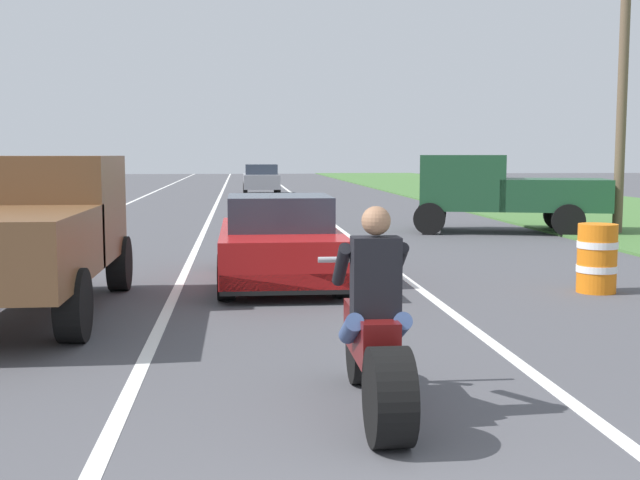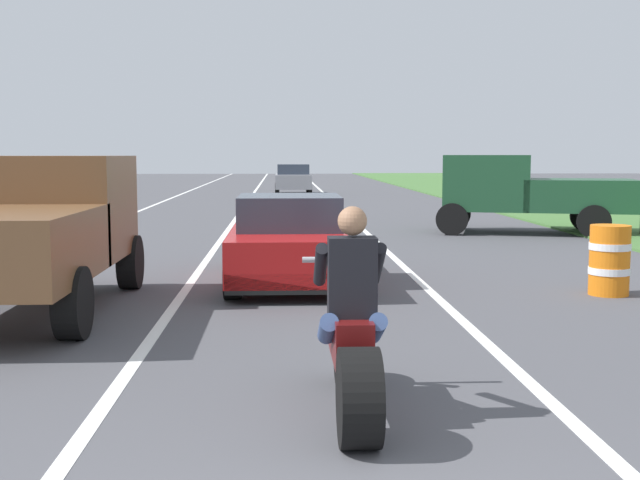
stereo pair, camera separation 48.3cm
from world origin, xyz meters
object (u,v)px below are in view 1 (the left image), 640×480
Objects in this scene: motorcycle_with_rider at (375,342)px; construction_barrel_nearest at (597,258)px; distant_car_far_ahead at (261,179)px; pickup_truck_left_lane_brown at (26,227)px; pickup_truck_right_shoulder_dark_green at (499,189)px; sports_car_red at (279,242)px.

motorcycle_with_rider is 2.21× the size of construction_barrel_nearest.
construction_barrel_nearest is at bearing -82.16° from distant_car_far_ahead.
pickup_truck_left_lane_brown and pickup_truck_right_shoulder_dark_green have the same top height.
motorcycle_with_rider is 0.43× the size of pickup_truck_right_shoulder_dark_green.
pickup_truck_left_lane_brown is 13.53m from pickup_truck_right_shoulder_dark_green.
sports_car_red is 0.90× the size of pickup_truck_left_lane_brown.
motorcycle_with_rider reaches higher than sports_car_red.
construction_barrel_nearest is at bearing 51.80° from motorcycle_with_rider.
motorcycle_with_rider reaches higher than construction_barrel_nearest.
distant_car_far_ahead is (3.72, 30.45, -0.33)m from pickup_truck_left_lane_brown.
sports_car_red is at bearing 35.20° from pickup_truck_left_lane_brown.
pickup_truck_left_lane_brown is (-3.65, 4.40, 0.51)m from motorcycle_with_rider.
construction_barrel_nearest is at bearing -99.24° from pickup_truck_right_shoulder_dark_green.
pickup_truck_left_lane_brown is at bearing -96.96° from distant_car_far_ahead.
pickup_truck_right_shoulder_dark_green is 5.14× the size of construction_barrel_nearest.
construction_barrel_nearest is (-1.46, -9.00, -0.60)m from pickup_truck_right_shoulder_dark_green.
construction_barrel_nearest is 0.25× the size of distant_car_far_ahead.
sports_car_red is 4.77m from construction_barrel_nearest.
construction_barrel_nearest is (4.54, -1.43, -0.13)m from sports_car_red.
pickup_truck_left_lane_brown is at bearing -133.19° from pickup_truck_right_shoulder_dark_green.
pickup_truck_left_lane_brown is at bearing -173.70° from construction_barrel_nearest.
pickup_truck_right_shoulder_dark_green reaches higher than sports_car_red.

